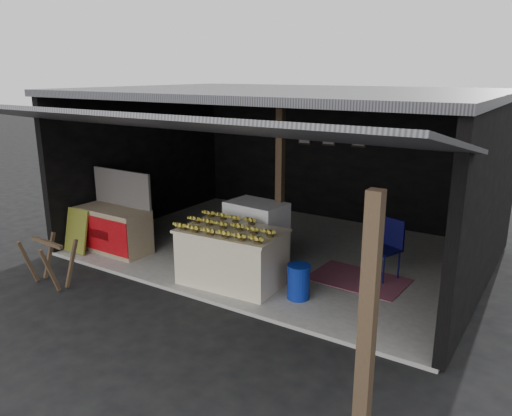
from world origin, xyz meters
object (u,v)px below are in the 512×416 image
Objects in this scene: white_crate at (256,233)px; sawhorse at (49,257)px; neighbor_stall at (114,227)px; water_barrel at (299,283)px; banana_table at (232,256)px; plastic_chair at (387,243)px.

sawhorse is at bearing -128.18° from white_crate.
water_barrel is at bearing 1.46° from neighbor_stall.
banana_table is at bearing -76.35° from white_crate.
sawhorse is (-2.30, -2.48, -0.13)m from white_crate.
plastic_chair is (0.81, 1.51, 0.33)m from water_barrel.
water_barrel is (3.87, 0.06, -0.21)m from neighbor_stall.
white_crate is 1.58m from water_barrel.
white_crate is 3.39m from sawhorse.
plastic_chair is (4.68, 1.57, 0.12)m from neighbor_stall.
plastic_chair reaches higher than banana_table.
white_crate is at bearing 50.82° from sawhorse.
white_crate reaches higher than plastic_chair.
white_crate reaches higher than banana_table.
sawhorse is 1.57× the size of water_barrel.
banana_table is 1.12× the size of neighbor_stall.
banana_table is 0.96m from white_crate.
plastic_chair is (1.95, 1.60, 0.13)m from banana_table.
plastic_chair is at bearing 39.16° from sawhorse.
sawhorse is (0.27, -1.56, -0.04)m from neighbor_stall.
banana_table is 1.53× the size of white_crate.
white_crate reaches higher than sawhorse.
sawhorse is 5.41m from plastic_chair.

